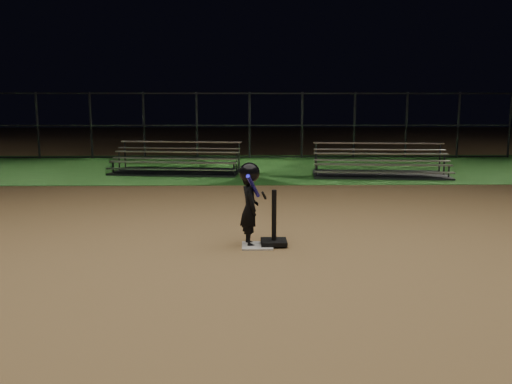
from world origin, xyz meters
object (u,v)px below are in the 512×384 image
Objects in this scene: batting_tee at (274,234)px; child_batter at (250,202)px; bleacher_left at (177,167)px; home_plate at (257,246)px; bleacher_right at (380,169)px.

batting_tee is 0.60m from child_batter.
bleacher_left is (-2.11, 8.46, -0.46)m from child_batter.
bleacher_right reaches higher than home_plate.
home_plate is 0.11× the size of bleacher_right.
home_plate is 0.36× the size of child_batter.
home_plate is at bearing -166.68° from batting_tee.
bleacher_left is (-2.23, 8.54, 0.18)m from home_plate.
batting_tee is 0.66× the size of child_batter.
child_batter reaches higher than bleacher_left.
child_batter is (-0.36, 0.03, 0.48)m from batting_tee.
home_plate is 8.63m from bleacher_right.
bleacher_right is (3.47, 7.72, 0.02)m from batting_tee.
bleacher_right reaches higher than bleacher_left.
child_batter is at bearing -68.42° from bleacher_left.
bleacher_left is (-2.47, 8.48, 0.02)m from batting_tee.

